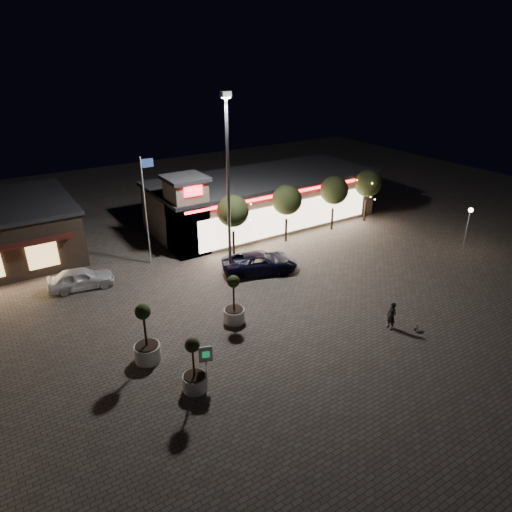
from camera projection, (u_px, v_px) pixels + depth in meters
ground at (271, 340)px, 25.25m from camera, size 90.00×90.00×0.00m
retail_building at (260, 200)px, 41.05m from camera, size 20.40×8.40×6.10m
floodlight_pole at (228, 179)px, 29.39m from camera, size 0.60×0.40×12.38m
flagpole at (146, 202)px, 32.27m from camera, size 0.95×0.10×8.00m
lamp_post_east at (469, 220)px, 35.50m from camera, size 0.36×0.36×3.48m
string_tree_a at (233, 211)px, 34.12m from camera, size 2.42×2.42×4.79m
string_tree_b at (287, 200)px, 36.55m from camera, size 2.42×2.42×4.79m
string_tree_c at (334, 190)px, 38.99m from camera, size 2.42×2.42×4.79m
string_tree_d at (368, 183)px, 40.94m from camera, size 2.42×2.42×4.79m
pickup_truck at (260, 262)px, 32.57m from camera, size 5.88×4.06×1.49m
white_sedan at (81, 278)px, 30.41m from camera, size 4.45×2.34×1.44m
pedestrian at (392, 316)px, 25.96m from camera, size 0.47×0.65×1.68m
dog at (416, 327)px, 25.99m from camera, size 0.44×0.28×0.24m
planter_left at (147, 344)px, 23.25m from camera, size 1.35×1.35×3.33m
planter_mid at (194, 374)px, 21.32m from camera, size 1.17×1.17×2.87m
planter_right at (234, 308)px, 26.58m from camera, size 1.24×1.24×3.05m
valet_sign at (206, 357)px, 21.65m from camera, size 0.64×0.28×1.99m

